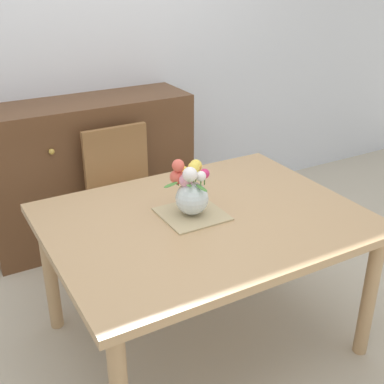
# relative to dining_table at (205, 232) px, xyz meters

# --- Properties ---
(ground_plane) EXTENTS (12.00, 12.00, 0.00)m
(ground_plane) POSITION_rel_dining_table_xyz_m (0.00, 0.00, -0.65)
(ground_plane) COLOR #B7AD99
(back_wall) EXTENTS (7.00, 0.10, 2.80)m
(back_wall) POSITION_rel_dining_table_xyz_m (0.00, 1.60, 0.75)
(back_wall) COLOR silver
(back_wall) RESTS_ON ground_plane
(dining_table) EXTENTS (1.46, 1.13, 0.73)m
(dining_table) POSITION_rel_dining_table_xyz_m (0.00, 0.00, 0.00)
(dining_table) COLOR tan
(dining_table) RESTS_ON ground_plane
(chair_far) EXTENTS (0.42, 0.42, 0.90)m
(chair_far) POSITION_rel_dining_table_xyz_m (-0.05, 0.91, -0.13)
(chair_far) COLOR olive
(chair_far) RESTS_ON ground_plane
(dresser) EXTENTS (1.40, 0.47, 1.00)m
(dresser) POSITION_rel_dining_table_xyz_m (-0.12, 1.33, -0.15)
(dresser) COLOR brown
(dresser) RESTS_ON ground_plane
(placemat) EXTENTS (0.29, 0.29, 0.01)m
(placemat) POSITION_rel_dining_table_xyz_m (-0.04, 0.04, 0.09)
(placemat) COLOR tan
(placemat) RESTS_ON dining_table
(flower_vase) EXTENTS (0.22, 0.20, 0.26)m
(flower_vase) POSITION_rel_dining_table_xyz_m (-0.05, 0.05, 0.21)
(flower_vase) COLOR silver
(flower_vase) RESTS_ON placemat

